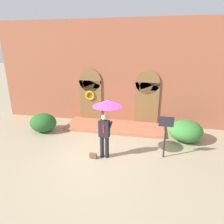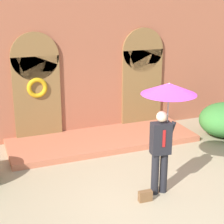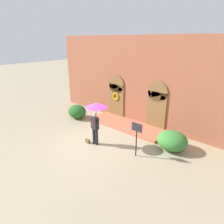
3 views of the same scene
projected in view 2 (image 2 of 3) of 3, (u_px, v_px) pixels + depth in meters
name	position (u px, v px, depth m)	size (l,w,h in m)	color
ground_plane	(153.00, 195.00, 7.80)	(80.00, 80.00, 0.00)	tan
building_facade	(89.00, 42.00, 10.65)	(14.00, 2.30, 5.60)	#9E563D
person_with_umbrella	(167.00, 105.00, 7.35)	(1.10, 1.10, 2.36)	black
handbag	(145.00, 196.00, 7.55)	(0.28, 0.12, 0.22)	brown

